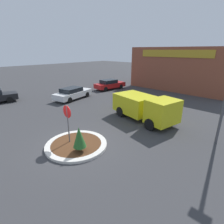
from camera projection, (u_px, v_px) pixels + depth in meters
ground_plane at (76, 146)px, 10.43m from camera, size 120.00×120.00×0.00m
traffic_island at (76, 145)px, 10.40m from camera, size 3.62×3.62×0.16m
stop_sign at (68, 117)px, 10.08m from camera, size 0.75×0.07×2.47m
island_shrub at (79, 137)px, 9.32m from camera, size 0.72×0.72×1.43m
utility_truck at (144, 106)px, 13.95m from camera, size 5.73×3.25×2.09m
storefront_building at (182, 69)px, 24.84m from camera, size 13.46×6.07×5.76m
parked_sedan_white at (73, 93)px, 20.10m from camera, size 2.71×4.94×1.35m
parked_sedan_red at (110, 84)px, 25.19m from camera, size 2.29×4.73×1.38m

